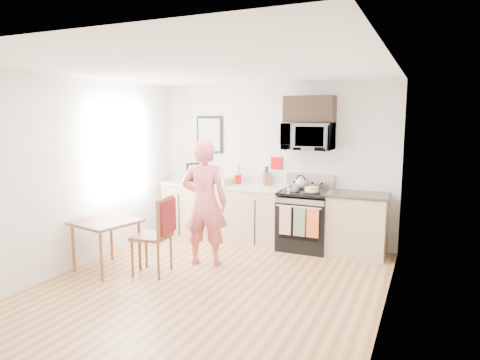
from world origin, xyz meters
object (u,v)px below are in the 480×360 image
at_px(microwave, 308,137).
at_px(cake, 312,190).
at_px(chair, 161,225).
at_px(person, 204,203).
at_px(dining_table, 106,226).
at_px(range, 305,222).

xyz_separation_m(microwave, cake, (0.13, -0.20, -0.79)).
height_order(microwave, cake, microwave).
bearing_deg(chair, microwave, 46.23).
xyz_separation_m(chair, cake, (1.53, 1.75, 0.30)).
distance_m(chair, cake, 2.34).
bearing_deg(cake, person, -136.32).
bearing_deg(person, dining_table, 19.72).
height_order(range, person, person).
relative_size(person, cake, 6.83).
relative_size(microwave, person, 0.43).
bearing_deg(dining_table, cake, 40.04).
distance_m(microwave, cake, 0.83).
bearing_deg(dining_table, chair, 13.17).
xyz_separation_m(person, cake, (1.22, 1.16, 0.08)).
bearing_deg(range, person, -130.81).
bearing_deg(microwave, dining_table, -135.47).
xyz_separation_m(microwave, chair, (-1.40, -1.95, -1.09)).
bearing_deg(person, range, -146.50).
bearing_deg(range, chair, -127.17).
distance_m(person, dining_table, 1.35).
bearing_deg(cake, range, 141.66).
bearing_deg(microwave, person, -128.56).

